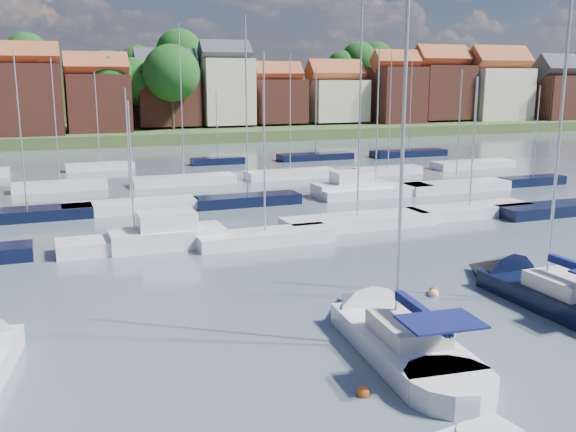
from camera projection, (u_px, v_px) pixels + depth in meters
name	position (u px, v px, depth m)	size (l,w,h in m)	color
ground	(184.00, 191.00, 60.07)	(260.00, 260.00, 0.00)	#485661
sailboat_centre	(386.00, 330.00, 25.81)	(4.19, 11.92, 15.86)	silver
sailboat_navy	(532.00, 289.00, 30.88)	(3.13, 11.51, 15.92)	black
buoy_c	(363.00, 395.00, 21.23)	(0.45, 0.45, 0.45)	#D85914
buoy_d	(408.00, 395.00, 21.26)	(0.52, 0.52, 0.52)	#D85914
buoy_e	(433.00, 294.00, 31.32)	(0.48, 0.48, 0.48)	#D85914
buoy_g	(434.00, 296.00, 30.96)	(0.50, 0.50, 0.50)	beige
marina_field	(217.00, 194.00, 56.22)	(79.62, 41.41, 15.93)	silver
far_shore_town	(107.00, 105.00, 144.47)	(212.46, 90.00, 22.27)	#455A2D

